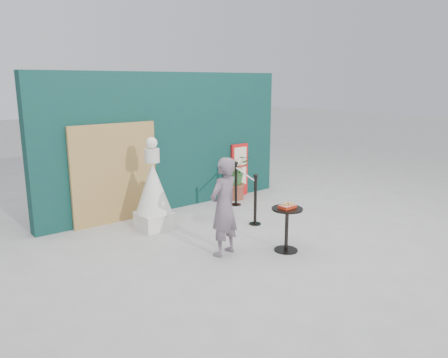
% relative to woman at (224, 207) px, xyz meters
% --- Properties ---
extents(ground, '(60.00, 60.00, 0.00)m').
position_rel_woman_xyz_m(ground, '(0.78, -0.24, -0.82)').
color(ground, '#ADAAA5').
rests_on(ground, ground).
extents(back_wall, '(6.00, 0.30, 3.00)m').
position_rel_woman_xyz_m(back_wall, '(0.78, 2.91, 0.68)').
color(back_wall, '#0B3332').
rests_on(back_wall, ground).
extents(bamboo_fence, '(1.80, 0.08, 2.00)m').
position_rel_woman_xyz_m(bamboo_fence, '(-0.62, 2.70, 0.18)').
color(bamboo_fence, tan).
rests_on(bamboo_fence, ground).
extents(woman, '(0.67, 0.52, 1.63)m').
position_rel_woman_xyz_m(woman, '(0.00, 0.00, 0.00)').
color(woman, '#685964').
rests_on(woman, ground).
extents(menu_board, '(0.50, 0.07, 1.30)m').
position_rel_woman_xyz_m(menu_board, '(2.68, 2.72, -0.17)').
color(menu_board, red).
rests_on(menu_board, ground).
extents(statue, '(0.70, 0.70, 1.79)m').
position_rel_woman_xyz_m(statue, '(-0.24, 1.85, -0.08)').
color(statue, white).
rests_on(statue, ground).
extents(cafe_table, '(0.52, 0.52, 0.75)m').
position_rel_woman_xyz_m(cafe_table, '(0.92, -0.54, -0.32)').
color(cafe_table, black).
rests_on(cafe_table, ground).
extents(food_basket, '(0.26, 0.19, 0.11)m').
position_rel_woman_xyz_m(food_basket, '(0.92, -0.54, -0.03)').
color(food_basket, red).
rests_on(food_basket, cafe_table).
extents(planter, '(0.64, 0.55, 1.09)m').
position_rel_woman_xyz_m(planter, '(2.39, 2.52, -0.19)').
color(planter, brown).
rests_on(planter, ground).
extents(stanchion_barrier, '(0.84, 1.54, 1.03)m').
position_rel_woman_xyz_m(stanchion_barrier, '(1.75, 1.46, -0.32)').
color(stanchion_barrier, black).
rests_on(stanchion_barrier, ground).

